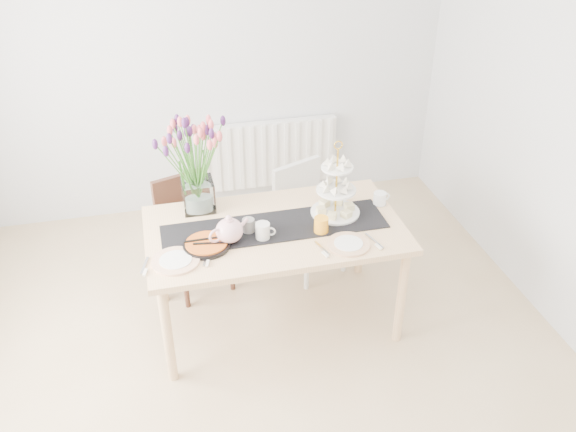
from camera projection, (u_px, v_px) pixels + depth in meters
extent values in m
plane|color=tan|center=(265.00, 385.00, 3.69)|extent=(4.50, 4.50, 0.00)
plane|color=silver|center=(204.00, 61.00, 4.85)|extent=(4.00, 0.00, 4.00)
cube|color=white|center=(269.00, 154.00, 5.35)|extent=(1.20, 0.08, 0.60)
cube|color=tan|center=(275.00, 230.00, 3.81)|extent=(1.60, 0.90, 0.04)
cylinder|color=tan|center=(168.00, 335.00, 3.55)|extent=(0.06, 0.06, 0.71)
cylinder|color=tan|center=(401.00, 297.00, 3.84)|extent=(0.06, 0.06, 0.71)
cylinder|color=tan|center=(160.00, 260.00, 4.17)|extent=(0.06, 0.06, 0.71)
cylinder|color=tan|center=(361.00, 232.00, 4.47)|extent=(0.06, 0.06, 0.71)
cube|color=#391C14|center=(195.00, 237.00, 4.29)|extent=(0.52, 0.52, 0.04)
cube|color=#391C14|center=(182.00, 199.00, 4.31)|extent=(0.40, 0.17, 0.39)
cylinder|color=#391C14|center=(186.00, 284.00, 4.20)|extent=(0.04, 0.04, 0.40)
cylinder|color=#391C14|center=(232.00, 267.00, 4.36)|extent=(0.04, 0.04, 0.40)
cylinder|color=#391C14|center=(165.00, 258.00, 4.45)|extent=(0.04, 0.04, 0.40)
cylinder|color=#391C14|center=(209.00, 243.00, 4.62)|extent=(0.04, 0.04, 0.40)
cube|color=silver|center=(311.00, 222.00, 4.47)|extent=(0.53, 0.53, 0.04)
cube|color=silver|center=(296.00, 187.00, 4.48)|extent=(0.39, 0.20, 0.39)
cylinder|color=silver|center=(307.00, 266.00, 4.37)|extent=(0.04, 0.04, 0.40)
cylinder|color=silver|center=(344.00, 249.00, 4.55)|extent=(0.04, 0.04, 0.40)
cylinder|color=silver|center=(277.00, 243.00, 4.62)|extent=(0.04, 0.04, 0.40)
cylinder|color=silver|center=(314.00, 228.00, 4.80)|extent=(0.04, 0.04, 0.40)
cube|color=black|center=(275.00, 227.00, 3.80)|extent=(1.40, 0.35, 0.01)
cube|color=silver|center=(198.00, 195.00, 3.94)|extent=(0.20, 0.20, 0.20)
cylinder|color=gold|center=(336.00, 182.00, 3.81)|extent=(0.01, 0.01, 0.46)
cylinder|color=white|center=(335.00, 212.00, 3.92)|extent=(0.32, 0.32, 0.01)
cylinder|color=white|center=(336.00, 190.00, 3.84)|extent=(0.25, 0.25, 0.01)
cylinder|color=white|center=(337.00, 167.00, 3.75)|extent=(0.20, 0.20, 0.01)
cylinder|color=white|center=(380.00, 199.00, 4.01)|extent=(0.10, 0.10, 0.08)
cylinder|color=black|center=(207.00, 245.00, 3.61)|extent=(0.28, 0.28, 0.02)
cylinder|color=#C7601C|center=(206.00, 243.00, 3.60)|extent=(0.25, 0.25, 0.01)
cylinder|color=gray|center=(248.00, 226.00, 3.73)|extent=(0.08, 0.08, 0.09)
cylinder|color=silver|center=(263.00, 231.00, 3.66)|extent=(0.11, 0.11, 0.11)
cylinder|color=orange|center=(321.00, 225.00, 3.72)|extent=(0.12, 0.12, 0.10)
cylinder|color=white|center=(176.00, 261.00, 3.49)|extent=(0.34, 0.34, 0.01)
cylinder|color=silver|center=(348.00, 244.00, 3.63)|extent=(0.32, 0.32, 0.01)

